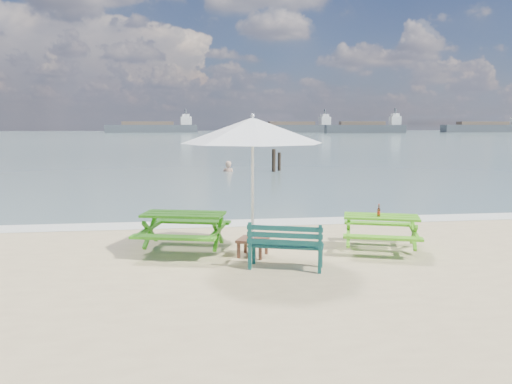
{
  "coord_description": "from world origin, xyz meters",
  "views": [
    {
      "loc": [
        -0.98,
        -7.51,
        2.46
      ],
      "look_at": [
        0.39,
        3.0,
        1.0
      ],
      "focal_mm": 35.0,
      "sensor_mm": 36.0,
      "label": 1
    }
  ],
  "objects": [
    {
      "name": "side_table",
      "position": [
        0.13,
        1.49,
        0.18
      ],
      "size": [
        0.69,
        0.69,
        0.34
      ],
      "color": "brown",
      "rests_on": "ground"
    },
    {
      "name": "mooring_pilings",
      "position": [
        3.38,
        17.87,
        0.44
      ],
      "size": [
        0.58,
        0.78,
        1.37
      ],
      "color": "black",
      "rests_on": "ground"
    },
    {
      "name": "patio_umbrella",
      "position": [
        0.13,
        1.49,
        2.33
      ],
      "size": [
        3.43,
        3.43,
        2.57
      ],
      "color": "silver",
      "rests_on": "ground"
    },
    {
      "name": "picnic_table_left",
      "position": [
        -1.14,
        2.07,
        0.36
      ],
      "size": [
        1.94,
        2.07,
        0.74
      ],
      "color": "#399C17",
      "rests_on": "ground"
    },
    {
      "name": "beer_bottle",
      "position": [
        2.6,
        1.57,
        0.76
      ],
      "size": [
        0.06,
        0.06,
        0.24
      ],
      "color": "brown",
      "rests_on": "picnic_table_right"
    },
    {
      "name": "foam_strip",
      "position": [
        0.0,
        4.6,
        0.01
      ],
      "size": [
        22.0,
        0.9,
        0.01
      ],
      "primitive_type": "cube",
      "color": "silver",
      "rests_on": "ground"
    },
    {
      "name": "picnic_table_right",
      "position": [
        2.68,
        1.64,
        0.33
      ],
      "size": [
        1.85,
        1.95,
        0.68
      ],
      "color": "#4EA719",
      "rests_on": "ground"
    },
    {
      "name": "park_bench",
      "position": [
        0.59,
        0.63,
        0.24
      ],
      "size": [
        1.33,
        0.8,
        0.78
      ],
      "color": "#104540",
      "rests_on": "ground"
    },
    {
      "name": "cargo_ships",
      "position": [
        52.36,
        121.14,
        1.18
      ],
      "size": [
        149.62,
        26.74,
        4.4
      ],
      "color": "#3C4248",
      "rests_on": "ground"
    },
    {
      "name": "swimmer",
      "position": [
        0.93,
        18.12,
        -0.38
      ],
      "size": [
        0.8,
        0.67,
        1.87
      ],
      "color": "tan",
      "rests_on": "ground"
    },
    {
      "name": "sea",
      "position": [
        0.0,
        85.0,
        0.0
      ],
      "size": [
        300.0,
        300.0,
        0.0
      ],
      "primitive_type": "plane",
      "color": "slate",
      "rests_on": "ground"
    }
  ]
}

